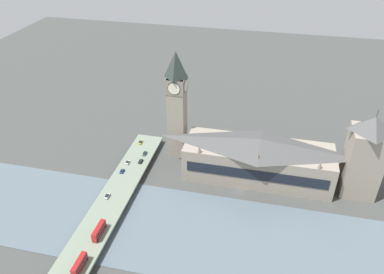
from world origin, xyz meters
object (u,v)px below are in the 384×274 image
Objects in this scene: car_southbound_extra at (128,162)px; car_northbound_lead at (107,196)px; car_southbound_lead at (140,142)px; car_southbound_tail at (122,171)px; road_bridge at (105,213)px; car_northbound_mid at (145,153)px; car_southbound_mid at (141,161)px; parliament_hall at (258,158)px; double_decker_bus_lead at (99,230)px; victoria_tower at (364,156)px; clock_tower at (177,103)px; double_decker_bus_mid at (79,264)px.

car_northbound_lead is at bearing -179.06° from car_southbound_extra.
car_southbound_tail reaches higher than car_southbound_lead.
car_northbound_lead is (10.20, 3.23, 1.57)m from road_bridge.
car_northbound_mid is (51.97, -3.27, 1.58)m from road_bridge.
car_southbound_lead is 20.75m from car_southbound_mid.
parliament_hall is 19.71× the size of car_southbound_mid.
double_decker_bus_lead reaches higher than road_bridge.
victoria_tower is 0.35× the size of road_bridge.
car_northbound_mid is 1.17× the size of car_southbound_extra.
clock_tower is 46.25m from car_southbound_extra.
double_decker_bus_mid is 67.20m from car_southbound_tail.
double_decker_bus_lead is (-78.35, 17.66, -29.46)m from clock_tower.
double_decker_bus_mid reaches higher than double_decker_bus_lead.
victoria_tower is at bearing -55.15° from double_decker_bus_mid.
victoria_tower is at bearing -89.94° from parliament_hall.
clock_tower is 103.91m from double_decker_bus_mid.
road_bridge is 34.58× the size of car_southbound_mid.
road_bridge is at bearing -162.42° from car_northbound_lead.
victoria_tower is (-12.48, -105.44, -12.70)m from clock_tower.
car_northbound_lead is 1.10× the size of car_southbound_tail.
road_bridge is 41.10m from car_southbound_extra.
parliament_hall is at bearing 90.06° from victoria_tower.
double_decker_bus_mid is 86.55m from car_northbound_mid.
car_southbound_mid is 1.11× the size of car_southbound_tail.
double_decker_bus_lead reaches higher than car_southbound_mid.
car_southbound_lead reaches higher than road_bridge.
car_southbound_mid is at bearing 137.81° from clock_tower.
parliament_hall is 0.57× the size of road_bridge.
car_northbound_mid is at bearing -32.35° from car_southbound_extra.
victoria_tower is at bearing -90.42° from car_northbound_mid.
car_southbound_tail is (-11.57, 7.23, -0.01)m from car_southbound_mid.
clock_tower is 1.33× the size of victoria_tower.
car_northbound_lead is 0.91× the size of car_southbound_lead.
car_northbound_lead is at bearing 107.43° from victoria_tower.
double_decker_bus_mid is at bearing 124.85° from victoria_tower.
car_northbound_mid is at bearing 122.43° from clock_tower.
road_bridge is 31.96× the size of car_northbound_mid.
car_northbound_lead is 21.98m from car_southbound_tail.
double_decker_bus_lead reaches higher than car_northbound_mid.
car_southbound_extra is (-22.35, 0.21, 0.02)m from car_southbound_lead.
double_decker_bus_lead reaches higher than car_southbound_extra.
road_bridge is 32.42m from car_southbound_tail.
victoria_tower is at bearing -81.77° from car_southbound_tail.
victoria_tower is 4.70× the size of double_decker_bus_mid.
double_decker_bus_mid is at bearing 169.88° from clock_tower.
victoria_tower is 132.36m from car_southbound_lead.
victoria_tower reaches higher than parliament_hall.
victoria_tower is 11.11× the size of car_southbound_lead.
car_southbound_tail is at bearing 160.62° from car_northbound_mid.
double_decker_bus_lead is at bearing 167.30° from clock_tower.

